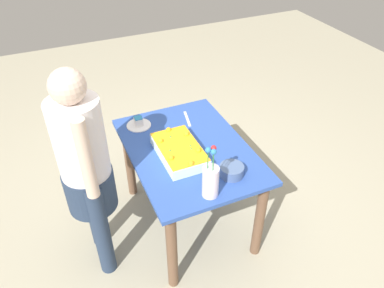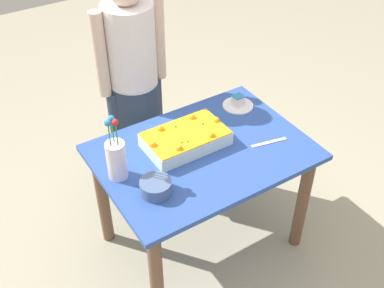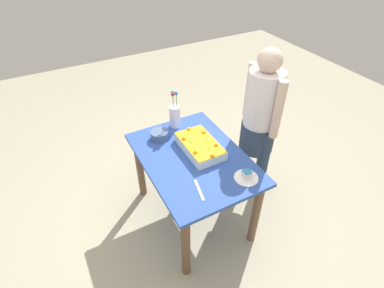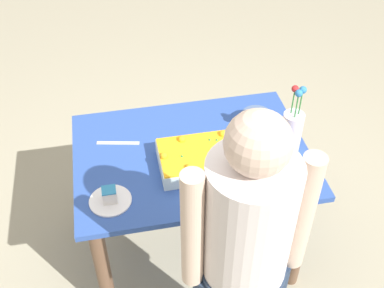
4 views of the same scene
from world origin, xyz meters
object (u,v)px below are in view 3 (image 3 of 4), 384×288
(sheet_cake, at_px, (200,146))
(serving_plate_with_slice, at_px, (246,176))
(flower_vase, at_px, (175,115))
(person_standing, at_px, (260,118))
(fruit_bowl, at_px, (160,135))
(cake_knife, at_px, (199,190))

(sheet_cake, distance_m, serving_plate_with_slice, 0.48)
(flower_vase, height_order, person_standing, person_standing)
(flower_vase, distance_m, fruit_bowl, 0.24)
(sheet_cake, relative_size, cake_knife, 2.10)
(sheet_cake, distance_m, cake_knife, 0.45)
(serving_plate_with_slice, distance_m, cake_knife, 0.37)
(sheet_cake, bearing_deg, fruit_bowl, 36.58)
(cake_knife, xyz_separation_m, fruit_bowl, (0.70, 0.00, 0.03))
(sheet_cake, height_order, serving_plate_with_slice, sheet_cake)
(cake_knife, bearing_deg, person_standing, 127.02)
(sheet_cake, bearing_deg, flower_vase, 4.04)
(sheet_cake, bearing_deg, serving_plate_with_slice, -162.43)
(serving_plate_with_slice, xyz_separation_m, cake_knife, (0.06, 0.37, -0.02))
(fruit_bowl, bearing_deg, person_standing, -110.23)
(flower_vase, xyz_separation_m, fruit_bowl, (-0.10, 0.20, -0.08))
(serving_plate_with_slice, relative_size, flower_vase, 0.51)
(serving_plate_with_slice, xyz_separation_m, person_standing, (0.45, -0.47, 0.10))
(serving_plate_with_slice, height_order, flower_vase, flower_vase)
(person_standing, bearing_deg, sheet_cake, -0.06)
(serving_plate_with_slice, relative_size, cake_knife, 0.88)
(serving_plate_with_slice, bearing_deg, flower_vase, 11.29)
(sheet_cake, distance_m, fruit_bowl, 0.38)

